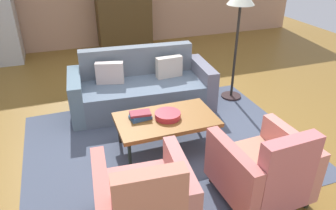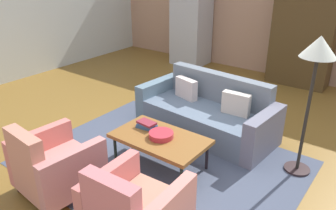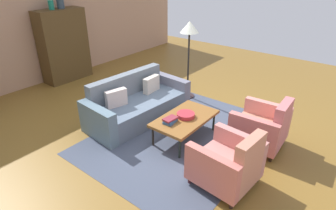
% 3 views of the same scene
% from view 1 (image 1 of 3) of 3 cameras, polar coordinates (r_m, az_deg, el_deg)
% --- Properties ---
extents(ground_plane, '(11.61, 11.61, 0.00)m').
position_cam_1_polar(ground_plane, '(4.55, 0.57, -3.15)').
color(ground_plane, brown).
extents(area_rug, '(3.40, 2.60, 0.01)m').
position_cam_1_polar(area_rug, '(4.11, -0.55, -6.91)').
color(area_rug, '#474F63').
rests_on(area_rug, ground).
extents(couch, '(2.16, 1.06, 0.86)m').
position_cam_1_polar(couch, '(4.92, -4.84, 3.06)').
color(couch, slate).
rests_on(couch, ground).
extents(coffee_table, '(1.20, 0.70, 0.41)m').
position_cam_1_polar(coffee_table, '(3.87, -0.33, -2.79)').
color(coffee_table, black).
rests_on(coffee_table, ground).
extents(armchair_left, '(0.86, 0.86, 0.88)m').
position_cam_1_polar(armchair_left, '(2.86, -4.21, -16.90)').
color(armchair_left, '#3A1B21').
rests_on(armchair_left, ground).
extents(armchair_right, '(0.84, 0.84, 0.88)m').
position_cam_1_polar(armchair_right, '(3.29, 16.88, -11.22)').
color(armchair_right, '#351B15').
rests_on(armchair_right, ground).
extents(fruit_bowl, '(0.31, 0.31, 0.07)m').
position_cam_1_polar(fruit_bowl, '(3.84, -0.05, -1.83)').
color(fruit_bowl, '#B82D38').
rests_on(fruit_bowl, coffee_table).
extents(book_stack, '(0.27, 0.19, 0.09)m').
position_cam_1_polar(book_stack, '(3.83, -4.97, -1.88)').
color(book_stack, '#345C8D').
rests_on(book_stack, coffee_table).
extents(cabinet, '(1.20, 0.51, 1.80)m').
position_cam_1_polar(cabinet, '(7.55, -7.96, 16.72)').
color(cabinet, '#4D371B').
rests_on(cabinet, ground).
extents(floor_lamp, '(0.40, 0.40, 1.72)m').
position_cam_1_polar(floor_lamp, '(4.91, 12.76, 16.68)').
color(floor_lamp, '#2F2123').
rests_on(floor_lamp, ground).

